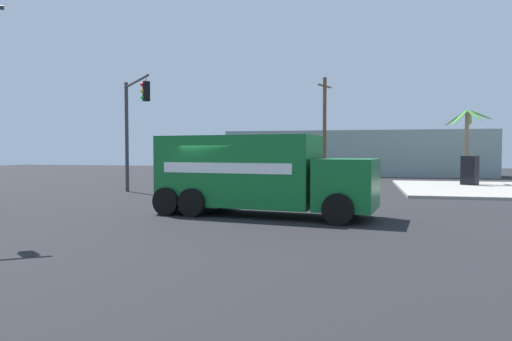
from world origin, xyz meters
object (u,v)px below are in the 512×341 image
(traffic_light_primary, at_px, (133,118))
(utility_pole, at_px, (325,127))
(palm_tree_far, at_px, (467,134))
(delivery_truck, at_px, (257,174))
(vending_machine_red, at_px, (470,170))

(traffic_light_primary, xyz_separation_m, utility_pole, (9.03, 15.19, 0.19))
(palm_tree_far, xyz_separation_m, utility_pole, (-9.79, 4.87, 0.83))
(delivery_truck, height_order, traffic_light_primary, traffic_light_primary)
(delivery_truck, bearing_deg, utility_pole, 88.25)
(palm_tree_far, bearing_deg, vending_machine_red, -93.30)
(delivery_truck, height_order, vending_machine_red, delivery_truck)
(vending_machine_red, bearing_deg, palm_tree_far, 86.70)
(vending_machine_red, bearing_deg, utility_pole, 147.27)
(delivery_truck, height_order, palm_tree_far, palm_tree_far)
(delivery_truck, relative_size, traffic_light_primary, 1.30)
(traffic_light_primary, distance_m, palm_tree_far, 21.47)
(utility_pole, bearing_deg, vending_machine_red, -32.73)
(vending_machine_red, relative_size, palm_tree_far, 0.38)
(vending_machine_red, distance_m, utility_pole, 11.98)
(vending_machine_red, bearing_deg, delivery_truck, -123.67)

